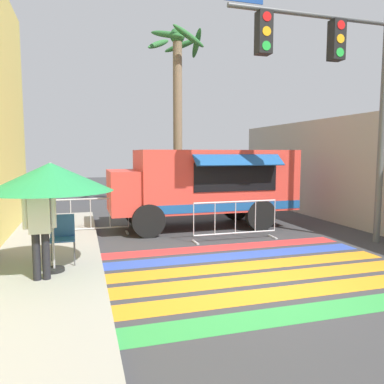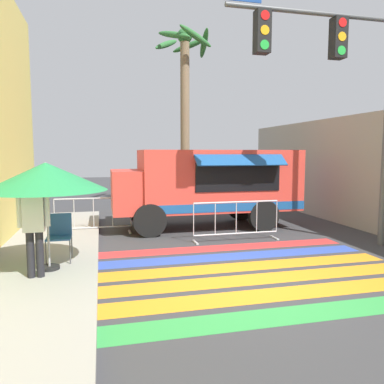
{
  "view_description": "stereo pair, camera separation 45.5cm",
  "coord_description": "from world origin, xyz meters",
  "px_view_note": "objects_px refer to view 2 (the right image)",
  "views": [
    {
      "loc": [
        -3.06,
        -5.82,
        2.28
      ],
      "look_at": [
        -0.4,
        3.13,
        1.3
      ],
      "focal_mm": 35.0,
      "sensor_mm": 36.0,
      "label": 1
    },
    {
      "loc": [
        -2.62,
        -5.94,
        2.28
      ],
      "look_at": [
        -0.4,
        3.13,
        1.3
      ],
      "focal_mm": 35.0,
      "sensor_mm": 36.0,
      "label": 2
    }
  ],
  "objects_px": {
    "traffic_signal_pole": "(338,71)",
    "barricade_side": "(94,216)",
    "folding_chair": "(59,233)",
    "vendor_person": "(34,222)",
    "food_truck": "(204,183)",
    "palm_tree": "(185,90)",
    "barricade_front": "(236,221)",
    "patio_umbrella": "(46,177)"
  },
  "relations": [
    {
      "from": "traffic_signal_pole",
      "to": "barricade_side",
      "type": "xyz_separation_m",
      "value": [
        -5.56,
        2.96,
        -3.63
      ]
    },
    {
      "from": "folding_chair",
      "to": "barricade_side",
      "type": "height_order",
      "value": "folding_chair"
    },
    {
      "from": "vendor_person",
      "to": "barricade_side",
      "type": "bearing_deg",
      "value": 81.21
    },
    {
      "from": "food_truck",
      "to": "barricade_side",
      "type": "relative_size",
      "value": 2.63
    },
    {
      "from": "folding_chair",
      "to": "palm_tree",
      "type": "relative_size",
      "value": 0.13
    },
    {
      "from": "traffic_signal_pole",
      "to": "palm_tree",
      "type": "relative_size",
      "value": 0.8
    },
    {
      "from": "vendor_person",
      "to": "palm_tree",
      "type": "height_order",
      "value": "palm_tree"
    },
    {
      "from": "folding_chair",
      "to": "barricade_front",
      "type": "bearing_deg",
      "value": 7.14
    },
    {
      "from": "barricade_front",
      "to": "food_truck",
      "type": "bearing_deg",
      "value": 100.29
    },
    {
      "from": "food_truck",
      "to": "palm_tree",
      "type": "distance_m",
      "value": 5.4
    },
    {
      "from": "patio_umbrella",
      "to": "folding_chair",
      "type": "bearing_deg",
      "value": 77.42
    },
    {
      "from": "vendor_person",
      "to": "palm_tree",
      "type": "relative_size",
      "value": 0.24
    },
    {
      "from": "patio_umbrella",
      "to": "palm_tree",
      "type": "bearing_deg",
      "value": 61.31
    },
    {
      "from": "patio_umbrella",
      "to": "barricade_front",
      "type": "xyz_separation_m",
      "value": [
        4.35,
        1.92,
        -1.33
      ]
    },
    {
      "from": "barricade_side",
      "to": "patio_umbrella",
      "type": "bearing_deg",
      "value": -101.47
    },
    {
      "from": "patio_umbrella",
      "to": "folding_chair",
      "type": "xyz_separation_m",
      "value": [
        0.13,
        0.58,
        -1.14
      ]
    },
    {
      "from": "barricade_side",
      "to": "palm_tree",
      "type": "distance_m",
      "value": 7.1
    },
    {
      "from": "traffic_signal_pole",
      "to": "patio_umbrella",
      "type": "xyz_separation_m",
      "value": [
        -6.29,
        -0.65,
        -2.29
      ]
    },
    {
      "from": "traffic_signal_pole",
      "to": "vendor_person",
      "type": "distance_m",
      "value": 7.21
    },
    {
      "from": "barricade_front",
      "to": "barricade_side",
      "type": "relative_size",
      "value": 1.1
    },
    {
      "from": "barricade_front",
      "to": "barricade_side",
      "type": "distance_m",
      "value": 3.99
    },
    {
      "from": "food_truck",
      "to": "barricade_front",
      "type": "distance_m",
      "value": 2.08
    },
    {
      "from": "traffic_signal_pole",
      "to": "folding_chair",
      "type": "bearing_deg",
      "value": -179.3
    },
    {
      "from": "food_truck",
      "to": "palm_tree",
      "type": "relative_size",
      "value": 0.77
    },
    {
      "from": "food_truck",
      "to": "barricade_side",
      "type": "bearing_deg",
      "value": -176.81
    },
    {
      "from": "food_truck",
      "to": "barricade_front",
      "type": "bearing_deg",
      "value": -79.71
    },
    {
      "from": "vendor_person",
      "to": "folding_chair",
      "type": "bearing_deg",
      "value": 76.96
    },
    {
      "from": "barricade_front",
      "to": "patio_umbrella",
      "type": "bearing_deg",
      "value": -156.13
    },
    {
      "from": "palm_tree",
      "to": "barricade_front",
      "type": "bearing_deg",
      "value": -89.99
    },
    {
      "from": "traffic_signal_pole",
      "to": "barricade_front",
      "type": "bearing_deg",
      "value": 146.78
    },
    {
      "from": "traffic_signal_pole",
      "to": "barricade_side",
      "type": "distance_m",
      "value": 7.27
    },
    {
      "from": "vendor_person",
      "to": "palm_tree",
      "type": "distance_m",
      "value": 10.18
    },
    {
      "from": "folding_chair",
      "to": "barricade_side",
      "type": "relative_size",
      "value": 0.44
    },
    {
      "from": "traffic_signal_pole",
      "to": "vendor_person",
      "type": "xyz_separation_m",
      "value": [
        -6.46,
        -1.05,
        -3.02
      ]
    },
    {
      "from": "vendor_person",
      "to": "barricade_side",
      "type": "relative_size",
      "value": 0.8
    },
    {
      "from": "barricade_front",
      "to": "palm_tree",
      "type": "relative_size",
      "value": 0.32
    },
    {
      "from": "food_truck",
      "to": "folding_chair",
      "type": "bearing_deg",
      "value": -140.35
    },
    {
      "from": "vendor_person",
      "to": "barricade_side",
      "type": "height_order",
      "value": "vendor_person"
    },
    {
      "from": "traffic_signal_pole",
      "to": "patio_umbrella",
      "type": "relative_size",
      "value": 2.65
    },
    {
      "from": "patio_umbrella",
      "to": "food_truck",
      "type": "bearing_deg",
      "value": 43.4
    },
    {
      "from": "folding_chair",
      "to": "barricade_side",
      "type": "bearing_deg",
      "value": 68.16
    },
    {
      "from": "vendor_person",
      "to": "barricade_front",
      "type": "relative_size",
      "value": 0.73
    }
  ]
}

